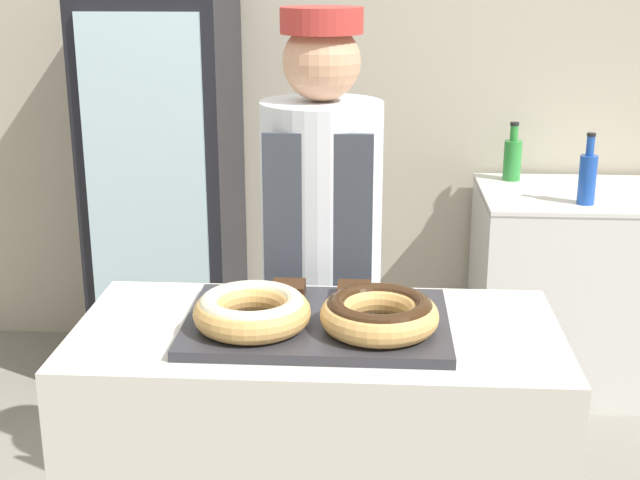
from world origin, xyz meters
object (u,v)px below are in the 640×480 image
Objects in this scene: donut_chocolate_glaze at (379,313)px; brownie_back_right at (354,291)px; bottle_blue at (588,177)px; donut_light_glaze at (252,310)px; beverage_fridge at (167,183)px; bottle_green_b at (512,158)px; chest_freezer at (600,288)px; baker_person at (321,279)px; serving_tray at (317,323)px; brownie_back_left at (288,289)px.

donut_chocolate_glaze reaches higher than brownie_back_right.
bottle_blue is (0.81, 1.62, -0.06)m from donut_chocolate_glaze.
beverage_fridge is at bearing 108.89° from donut_light_glaze.
chest_freezer is at bearing -29.02° from bottle_green_b.
donut_light_glaze is at bearing -113.20° from bottle_green_b.
donut_chocolate_glaze is at bearing -72.92° from brownie_back_right.
bottle_green_b is at bearing 61.98° from baker_person.
serving_tray is at bearing -87.40° from baker_person.
donut_chocolate_glaze is at bearing -63.44° from beverage_fridge.
baker_person is at bearing 79.19° from donut_light_glaze.
brownie_back_right is (0.08, 0.14, 0.03)m from serving_tray.
donut_chocolate_glaze is 0.15× the size of beverage_fridge.
donut_chocolate_glaze is 3.29× the size of brownie_back_right.
donut_light_glaze is 2.26m from chest_freezer.
bottle_blue is (0.87, 1.42, -0.04)m from brownie_back_right.
brownie_back_left is at bearing 119.85° from serving_tray.
brownie_back_right is 1.66m from bottle_blue.
donut_light_glaze is 0.16× the size of baker_person.
beverage_fridge is at bearing -171.72° from bottle_green_b.
bottle_blue is at bearing -59.17° from bottle_green_b.
donut_light_glaze reaches higher than brownie_back_right.
donut_light_glaze reaches higher than serving_tray.
bottle_green_b is at bearing 8.28° from beverage_fridge.
beverage_fridge is (-0.68, 1.59, -0.13)m from brownie_back_left.
baker_person reaches higher than bottle_blue.
bottle_green_b is at bearing 73.95° from donut_chocolate_glaze.
beverage_fridge is at bearing 112.96° from brownie_back_left.
brownie_back_right is (0.16, 0.00, 0.00)m from brownie_back_left.
brownie_back_right is at bearing 107.08° from donut_chocolate_glaze.
chest_freezer is 3.74× the size of bottle_blue.
bottle_green_b is at bearing 66.16° from brownie_back_left.
brownie_back_right is 1.98m from chest_freezer.
beverage_fridge is (-0.73, 1.18, -0.01)m from baker_person.
bottle_green_b is at bearing 150.98° from chest_freezer.
brownie_back_right is 1.92m from bottle_green_b.
donut_light_glaze is 1.00× the size of donut_chocolate_glaze.
bottle_blue is (1.03, 1.42, -0.04)m from brownie_back_left.
brownie_back_right is 0.08× the size of chest_freezer.
brownie_back_right reaches higher than chest_freezer.
donut_chocolate_glaze is 0.65m from baker_person.
chest_freezer is (1.09, 1.74, -0.54)m from serving_tray.
serving_tray is at bearing -66.45° from beverage_fridge.
serving_tray is at bearing -121.48° from bottle_blue.
baker_person is at bearing 92.60° from serving_tray.
brownie_back_right is 0.32× the size of bottle_green_b.
serving_tray is 0.16m from brownie_back_left.
donut_chocolate_glaze is at bearing -23.12° from serving_tray.
brownie_back_left is at bearing -97.64° from baker_person.
donut_chocolate_glaze reaches higher than serving_tray.
donut_chocolate_glaze is at bearing -42.06° from brownie_back_left.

